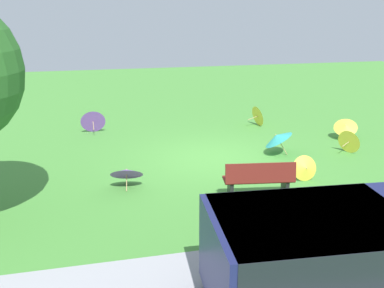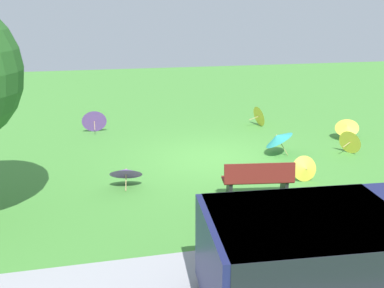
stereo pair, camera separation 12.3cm
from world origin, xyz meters
TOP-DOWN VIEW (x-y plane):
  - ground at (0.00, 0.00)m, footprint 40.00×40.00m
  - van_dark at (-0.22, 6.79)m, footprint 4.72×2.40m
  - park_bench at (-0.27, 2.91)m, footprint 1.65×0.70m
  - parasol_teal_0 at (-1.96, 0.08)m, footprint 1.12×1.14m
  - parasol_yellow_0 at (-1.83, 2.15)m, footprint 0.66×0.62m
  - parasol_purple_0 at (2.61, 1.55)m, footprint 0.90×0.84m
  - parasol_yellow_1 at (-2.67, -3.15)m, footprint 0.67×0.79m
  - parasol_yellow_2 at (-4.18, 0.42)m, footprint 0.69×0.76m
  - parasol_yellow_3 at (-4.79, -0.83)m, footprint 1.02×1.00m
  - parasol_purple_1 at (3.32, -3.63)m, footprint 0.86×0.76m

SIDE VIEW (x-z plane):
  - ground at x=0.00m, z-range 0.00..0.00m
  - parasol_yellow_0 at x=-1.83m, z-range 0.00..0.66m
  - parasol_yellow_2 at x=-4.18m, z-range 0.00..0.73m
  - parasol_yellow_1 at x=-2.67m, z-range 0.00..0.76m
  - parasol_purple_0 at x=2.61m, z-range 0.05..0.73m
  - parasol_purple_1 at x=3.32m, z-range 0.00..0.84m
  - parasol_yellow_3 at x=-4.79m, z-range 0.09..0.82m
  - park_bench at x=-0.27m, z-range 0.01..0.92m
  - parasol_teal_0 at x=-1.96m, z-range 0.11..0.94m
  - van_dark at x=-0.22m, z-range 0.15..1.68m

